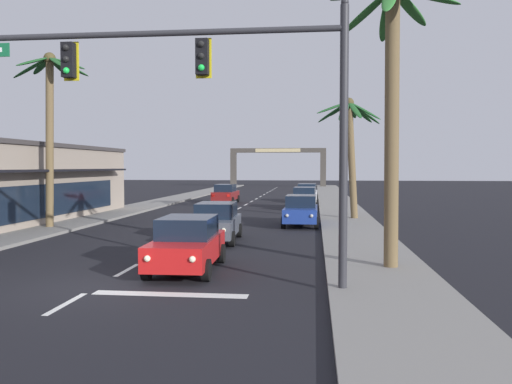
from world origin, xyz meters
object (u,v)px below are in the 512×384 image
(traffic_signal_mast, at_px, (211,86))
(palm_left_second, at_px, (50,110))
(sedan_parked_mid_kerb, at_px, (307,193))
(sedan_parked_far_kerb, at_px, (301,210))
(town_gateway_arch, at_px, (278,161))
(palm_right_nearest, at_px, (393,81))
(palm_right_second, at_px, (350,135))
(sedan_lead_at_stop_bar, at_px, (187,243))
(sedan_third_in_queue, at_px, (216,222))
(sedan_parked_nearest_kerb, at_px, (305,198))
(sedan_oncoming_far, at_px, (226,193))

(traffic_signal_mast, relative_size, palm_left_second, 1.21)
(sedan_parked_mid_kerb, height_order, sedan_parked_far_kerb, same)
(sedan_parked_far_kerb, relative_size, town_gateway_arch, 0.29)
(palm_left_second, distance_m, palm_right_nearest, 18.32)
(traffic_signal_mast, xyz_separation_m, palm_right_nearest, (5.05, 3.05, 0.51))
(sedan_parked_far_kerb, bearing_deg, palm_right_second, 49.51)
(sedan_lead_at_stop_bar, xyz_separation_m, sedan_third_in_queue, (-0.30, 6.39, 0.00))
(sedan_parked_far_kerb, relative_size, palm_left_second, 0.49)
(palm_left_second, distance_m, palm_right_second, 16.93)
(sedan_parked_mid_kerb, bearing_deg, palm_left_second, -119.81)
(traffic_signal_mast, relative_size, sedan_parked_nearest_kerb, 2.45)
(sedan_parked_nearest_kerb, relative_size, sedan_parked_far_kerb, 1.01)
(sedan_oncoming_far, bearing_deg, palm_right_second, -54.12)
(sedan_parked_nearest_kerb, height_order, palm_right_second, palm_right_second)
(sedan_lead_at_stop_bar, xyz_separation_m, sedan_parked_mid_kerb, (3.25, 32.20, 0.00))
(sedan_parked_far_kerb, height_order, town_gateway_arch, town_gateway_arch)
(palm_right_nearest, height_order, palm_right_second, palm_right_nearest)
(palm_left_second, relative_size, palm_right_second, 1.23)
(sedan_parked_mid_kerb, relative_size, town_gateway_arch, 0.29)
(sedan_parked_mid_kerb, height_order, palm_right_nearest, palm_right_nearest)
(sedan_parked_far_kerb, xyz_separation_m, town_gateway_arch, (-5.10, 54.33, 3.22))
(sedan_lead_at_stop_bar, xyz_separation_m, palm_left_second, (-9.59, 9.79, 5.31))
(palm_right_second, relative_size, town_gateway_arch, 0.49)
(town_gateway_arch, bearing_deg, palm_left_second, -97.63)
(sedan_parked_nearest_kerb, relative_size, palm_right_second, 0.61)
(sedan_parked_far_kerb, distance_m, palm_right_nearest, 13.49)
(palm_left_second, xyz_separation_m, palm_right_second, (15.66, 6.38, -0.99))
(sedan_lead_at_stop_bar, xyz_separation_m, palm_right_nearest, (6.30, 0.67, 5.00))
(sedan_oncoming_far, bearing_deg, sedan_parked_mid_kerb, 16.76)
(sedan_third_in_queue, bearing_deg, sedan_parked_mid_kerb, 82.16)
(sedan_lead_at_stop_bar, relative_size, sedan_third_in_queue, 1.00)
(sedan_parked_mid_kerb, xyz_separation_m, palm_left_second, (-12.84, -22.41, 5.31))
(sedan_lead_at_stop_bar, height_order, town_gateway_arch, town_gateway_arch)
(sedan_third_in_queue, relative_size, town_gateway_arch, 0.30)
(sedan_lead_at_stop_bar, distance_m, palm_left_second, 14.69)
(sedan_parked_mid_kerb, height_order, palm_right_second, palm_right_second)
(sedan_lead_at_stop_bar, relative_size, sedan_oncoming_far, 1.00)
(traffic_signal_mast, distance_m, town_gateway_arch, 69.60)
(traffic_signal_mast, xyz_separation_m, palm_right_second, (4.82, 18.54, -0.17))
(sedan_oncoming_far, relative_size, sedan_parked_far_kerb, 1.00)
(sedan_oncoming_far, relative_size, palm_left_second, 0.49)
(sedan_oncoming_far, bearing_deg, palm_left_second, -105.54)
(traffic_signal_mast, xyz_separation_m, sedan_oncoming_far, (-5.20, 32.40, -4.49))
(traffic_signal_mast, relative_size, sedan_oncoming_far, 2.46)
(sedan_parked_far_kerb, relative_size, palm_right_second, 0.60)
(palm_right_nearest, bearing_deg, sedan_parked_far_kerb, 104.31)
(traffic_signal_mast, distance_m, palm_left_second, 16.31)
(sedan_parked_mid_kerb, distance_m, palm_right_second, 16.84)
(sedan_parked_mid_kerb, relative_size, palm_right_second, 0.61)
(sedan_parked_nearest_kerb, xyz_separation_m, palm_left_second, (-12.76, -14.39, 5.31))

